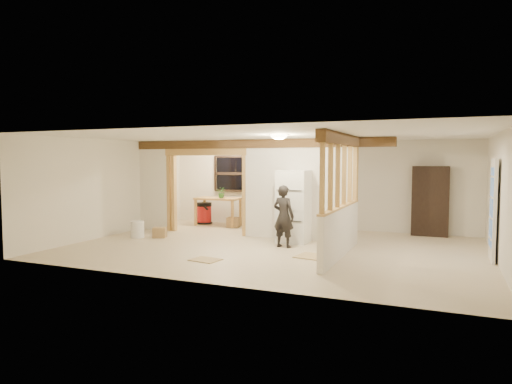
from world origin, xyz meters
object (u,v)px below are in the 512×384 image
at_px(work_table, 218,212).
at_px(refrigerator, 294,206).
at_px(bookshelf, 430,201).
at_px(woman, 284,216).
at_px(shop_vac, 204,213).

bearing_deg(work_table, refrigerator, -31.98).
bearing_deg(bookshelf, refrigerator, -143.11).
relative_size(woman, shop_vac, 2.10).
bearing_deg(woman, work_table, -28.64).
bearing_deg(work_table, shop_vac, 160.88).
xyz_separation_m(refrigerator, shop_vac, (-3.54, 1.96, -0.53)).
height_order(woman, work_table, woman).
bearing_deg(woman, refrigerator, -79.70).
relative_size(refrigerator, work_table, 1.29).
xyz_separation_m(woman, shop_vac, (-3.53, 2.65, -0.37)).
xyz_separation_m(woman, work_table, (-2.94, 2.46, -0.28)).
bearing_deg(bookshelf, shop_vac, -177.57).
height_order(refrigerator, work_table, refrigerator).
xyz_separation_m(work_table, bookshelf, (5.93, 0.47, 0.48)).
xyz_separation_m(shop_vac, bookshelf, (6.52, 0.28, 0.57)).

